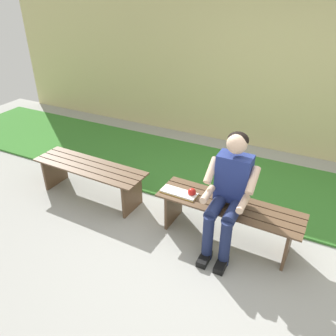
{
  "coord_description": "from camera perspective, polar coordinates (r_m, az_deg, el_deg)",
  "views": [
    {
      "loc": [
        -0.71,
        2.84,
        2.54
      ],
      "look_at": [
        0.64,
        0.15,
        0.81
      ],
      "focal_mm": 35.9,
      "sensor_mm": 36.0,
      "label": 1
    }
  ],
  "objects": [
    {
      "name": "ground_plane",
      "position": [
        3.55,
        -10.64,
        -16.98
      ],
      "size": [
        10.0,
        7.0,
        0.04
      ],
      "primitive_type": "cube",
      "color": "#9E9E99"
    },
    {
      "name": "grass_strip",
      "position": [
        5.03,
        4.09,
        -0.31
      ],
      "size": [
        9.0,
        1.65,
        0.03
      ],
      "primitive_type": "cube",
      "color": "#387A2D",
      "rests_on": "ground"
    },
    {
      "name": "brick_wall",
      "position": [
        5.67,
        14.43,
        17.32
      ],
      "size": [
        9.5,
        0.24,
        2.78
      ],
      "primitive_type": "cube",
      "color": "#D1C684",
      "rests_on": "ground"
    },
    {
      "name": "bench_near",
      "position": [
        3.66,
        10.16,
        -7.54
      ],
      "size": [
        1.56,
        0.49,
        0.46
      ],
      "rotation": [
        0.0,
        0.0,
        -0.03
      ],
      "color": "brown",
      "rests_on": "ground"
    },
    {
      "name": "bench_far",
      "position": [
        4.4,
        -13.09,
        -0.94
      ],
      "size": [
        1.53,
        0.49,
        0.46
      ],
      "rotation": [
        0.0,
        0.0,
        -0.03
      ],
      "color": "brown",
      "rests_on": "ground"
    },
    {
      "name": "person_seated",
      "position": [
        3.38,
        10.3,
        -3.75
      ],
      "size": [
        0.5,
        0.69,
        1.26
      ],
      "color": "navy",
      "rests_on": "ground"
    },
    {
      "name": "apple",
      "position": [
        3.65,
        4.08,
        -4.09
      ],
      "size": [
        0.09,
        0.09,
        0.09
      ],
      "primitive_type": "sphere",
      "color": "red",
      "rests_on": "bench_near"
    },
    {
      "name": "book_open",
      "position": [
        3.69,
        1.87,
        -4.23
      ],
      "size": [
        0.42,
        0.17,
        0.02
      ],
      "rotation": [
        0.0,
        0.0,
        -0.03
      ],
      "color": "white",
      "rests_on": "bench_near"
    }
  ]
}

